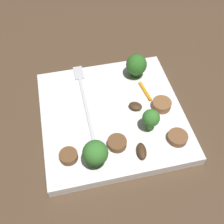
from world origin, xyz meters
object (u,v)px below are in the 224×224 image
(sausage_slice_1, at_px, (177,137))
(mushroom_0, at_px, (142,151))
(sausage_slice_3, at_px, (162,105))
(pepper_strip_0, at_px, (145,91))
(plate, at_px, (112,115))
(broccoli_floret_0, at_px, (151,119))
(fork, at_px, (83,95))
(sausage_slice_2, at_px, (117,143))
(sausage_slice_0, at_px, (69,156))
(mushroom_1, at_px, (135,106))
(broccoli_floret_2, at_px, (136,65))
(broccoli_floret_1, at_px, (95,153))

(sausage_slice_1, distance_m, mushroom_0, 0.06)
(sausage_slice_3, bearing_deg, sausage_slice_1, -177.51)
(sausage_slice_1, bearing_deg, pepper_strip_0, 10.55)
(plate, height_order, broccoli_floret_0, broccoli_floret_0)
(broccoli_floret_0, bearing_deg, fork, 44.21)
(fork, bearing_deg, sausage_slice_2, -163.60)
(sausage_slice_0, distance_m, mushroom_1, 0.15)
(sausage_slice_1, bearing_deg, mushroom_0, 100.09)
(broccoli_floret_2, relative_size, mushroom_1, 2.04)
(sausage_slice_0, bearing_deg, sausage_slice_3, -69.31)
(plate, relative_size, mushroom_1, 10.29)
(sausage_slice_1, bearing_deg, plate, 49.11)
(plate, bearing_deg, broccoli_floret_0, -132.30)
(broccoli_floret_1, distance_m, broccoli_floret_2, 0.20)
(mushroom_0, distance_m, mushroom_1, 0.09)
(sausage_slice_0, bearing_deg, pepper_strip_0, -55.73)
(sausage_slice_2, relative_size, sausage_slice_3, 0.93)
(broccoli_floret_2, distance_m, mushroom_1, 0.08)
(broccoli_floret_0, bearing_deg, broccoli_floret_1, 114.04)
(fork, xyz_separation_m, broccoli_floret_2, (0.03, -0.11, 0.03))
(plate, bearing_deg, broccoli_floret_2, -39.69)
(broccoli_floret_2, distance_m, pepper_strip_0, 0.05)
(sausage_slice_1, distance_m, sausage_slice_3, 0.07)
(sausage_slice_2, height_order, mushroom_1, sausage_slice_2)
(broccoli_floret_1, distance_m, sausage_slice_2, 0.05)
(broccoli_floret_0, bearing_deg, mushroom_0, 148.20)
(broccoli_floret_1, height_order, pepper_strip_0, broccoli_floret_1)
(sausage_slice_2, distance_m, pepper_strip_0, 0.13)
(sausage_slice_3, bearing_deg, mushroom_0, 143.32)
(broccoli_floret_0, distance_m, mushroom_1, 0.05)
(broccoli_floret_1, distance_m, sausage_slice_0, 0.05)
(broccoli_floret_1, relative_size, sausage_slice_2, 1.63)
(mushroom_1, bearing_deg, plate, 90.03)
(sausage_slice_2, bearing_deg, sausage_slice_1, -96.35)
(plate, relative_size, broccoli_floret_0, 5.55)
(broccoli_floret_1, xyz_separation_m, sausage_slice_3, (0.08, -0.13, -0.02))
(plate, distance_m, sausage_slice_3, 0.09)
(sausage_slice_3, xyz_separation_m, mushroom_1, (0.01, 0.05, -0.00))
(sausage_slice_1, relative_size, sausage_slice_2, 1.05)
(mushroom_0, bearing_deg, fork, 26.45)
(sausage_slice_3, bearing_deg, plate, 84.44)
(broccoli_floret_0, relative_size, sausage_slice_1, 1.35)
(broccoli_floret_0, bearing_deg, sausage_slice_1, -128.81)
(mushroom_0, bearing_deg, plate, 16.77)
(plate, relative_size, sausage_slice_1, 7.50)
(sausage_slice_1, xyz_separation_m, mushroom_1, (0.08, 0.05, -0.00))
(sausage_slice_0, distance_m, pepper_strip_0, 0.19)
(fork, distance_m, sausage_slice_0, 0.13)
(fork, relative_size, mushroom_0, 5.99)
(mushroom_0, bearing_deg, sausage_slice_2, 56.99)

